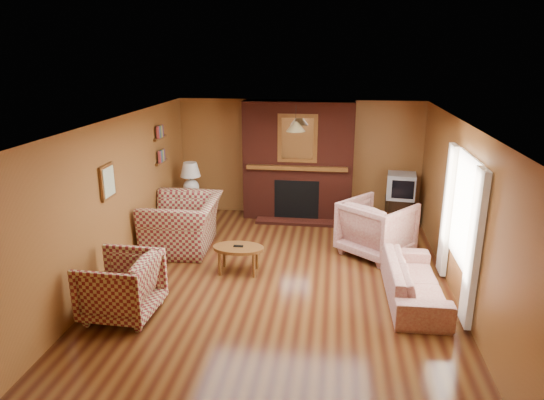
# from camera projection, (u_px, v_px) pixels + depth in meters

# --- Properties ---
(floor) EXTENTS (6.50, 6.50, 0.00)m
(floor) POSITION_uv_depth(u_px,v_px,m) (281.00, 281.00, 7.34)
(floor) COLOR #3F1B0D
(floor) RESTS_ON ground
(ceiling) EXTENTS (6.50, 6.50, 0.00)m
(ceiling) POSITION_uv_depth(u_px,v_px,m) (282.00, 122.00, 6.63)
(ceiling) COLOR white
(ceiling) RESTS_ON wall_back
(wall_back) EXTENTS (6.50, 0.00, 6.50)m
(wall_back) POSITION_uv_depth(u_px,v_px,m) (299.00, 158.00, 10.06)
(wall_back) COLOR brown
(wall_back) RESTS_ON floor
(wall_front) EXTENTS (6.50, 0.00, 6.50)m
(wall_front) POSITION_uv_depth(u_px,v_px,m) (236.00, 328.00, 3.91)
(wall_front) COLOR brown
(wall_front) RESTS_ON floor
(wall_left) EXTENTS (0.00, 6.50, 6.50)m
(wall_left) POSITION_uv_depth(u_px,v_px,m) (117.00, 199.00, 7.30)
(wall_left) COLOR brown
(wall_left) RESTS_ON floor
(wall_right) EXTENTS (0.00, 6.50, 6.50)m
(wall_right) POSITION_uv_depth(u_px,v_px,m) (461.00, 213.00, 6.67)
(wall_right) COLOR brown
(wall_right) RESTS_ON floor
(fireplace) EXTENTS (2.20, 0.82, 2.40)m
(fireplace) POSITION_uv_depth(u_px,v_px,m) (298.00, 162.00, 9.82)
(fireplace) COLOR #4A1910
(fireplace) RESTS_ON floor
(window_right) EXTENTS (0.10, 1.85, 2.00)m
(window_right) POSITION_uv_depth(u_px,v_px,m) (461.00, 223.00, 6.51)
(window_right) COLOR beige
(window_right) RESTS_ON wall_right
(bookshelf) EXTENTS (0.09, 0.55, 0.71)m
(bookshelf) POSITION_uv_depth(u_px,v_px,m) (162.00, 145.00, 8.95)
(bookshelf) COLOR brown
(bookshelf) RESTS_ON wall_left
(botanical_print) EXTENTS (0.05, 0.40, 0.50)m
(botanical_print) POSITION_uv_depth(u_px,v_px,m) (108.00, 182.00, 6.91)
(botanical_print) COLOR brown
(botanical_print) RESTS_ON wall_left
(pendant_light) EXTENTS (0.36, 0.36, 0.48)m
(pendant_light) POSITION_uv_depth(u_px,v_px,m) (296.00, 127.00, 8.93)
(pendant_light) COLOR black
(pendant_light) RESTS_ON ceiling
(plaid_loveseat) EXTENTS (1.28, 1.44, 0.90)m
(plaid_loveseat) POSITION_uv_depth(u_px,v_px,m) (183.00, 223.00, 8.46)
(plaid_loveseat) COLOR maroon
(plaid_loveseat) RESTS_ON floor
(plaid_armchair) EXTENTS (0.95, 0.93, 0.84)m
(plaid_armchair) POSITION_uv_depth(u_px,v_px,m) (121.00, 286.00, 6.28)
(plaid_armchair) COLOR maroon
(plaid_armchair) RESTS_ON floor
(floral_sofa) EXTENTS (0.76, 1.87, 0.54)m
(floral_sofa) POSITION_uv_depth(u_px,v_px,m) (414.00, 281.00, 6.75)
(floral_sofa) COLOR #C0AA95
(floral_sofa) RESTS_ON floor
(floral_armchair) EXTENTS (1.45, 1.45, 0.95)m
(floral_armchair) POSITION_uv_depth(u_px,v_px,m) (377.00, 228.00, 8.18)
(floral_armchair) COLOR #C0AA95
(floral_armchair) RESTS_ON floor
(coffee_table) EXTENTS (0.80, 0.49, 0.45)m
(coffee_table) POSITION_uv_depth(u_px,v_px,m) (238.00, 250.00, 7.54)
(coffee_table) COLOR brown
(coffee_table) RESTS_ON floor
(side_table) EXTENTS (0.43, 0.43, 0.56)m
(side_table) POSITION_uv_depth(u_px,v_px,m) (192.00, 208.00, 9.84)
(side_table) COLOR brown
(side_table) RESTS_ON floor
(table_lamp) EXTENTS (0.40, 0.40, 0.67)m
(table_lamp) POSITION_uv_depth(u_px,v_px,m) (191.00, 177.00, 9.65)
(table_lamp) COLOR silver
(table_lamp) RESTS_ON side_table
(tv_stand) EXTENTS (0.53, 0.48, 0.55)m
(tv_stand) POSITION_uv_depth(u_px,v_px,m) (399.00, 211.00, 9.65)
(tv_stand) COLOR black
(tv_stand) RESTS_ON floor
(crt_tv) EXTENTS (0.59, 0.59, 0.49)m
(crt_tv) POSITION_uv_depth(u_px,v_px,m) (401.00, 186.00, 9.49)
(crt_tv) COLOR #A0A3A8
(crt_tv) RESTS_ON tv_stand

